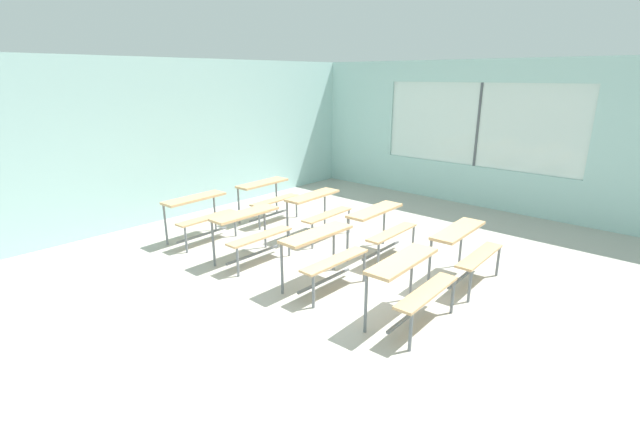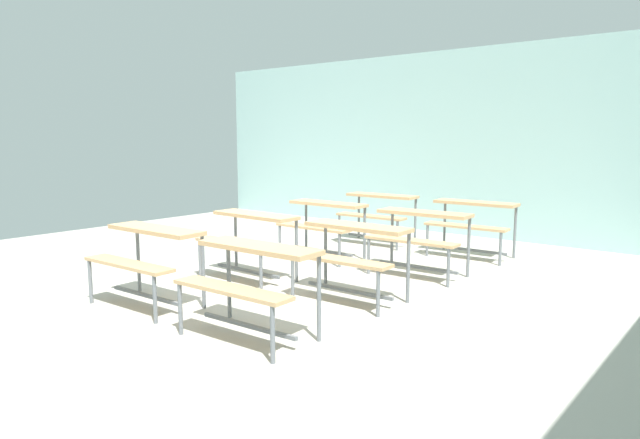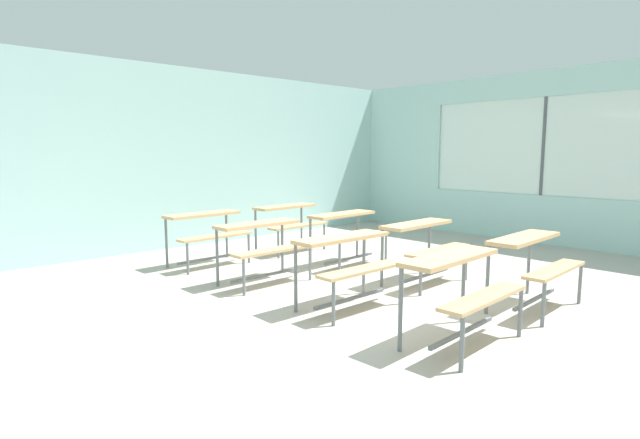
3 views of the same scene
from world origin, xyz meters
TOP-DOWN VIEW (x-y plane):
  - ground at (0.00, 0.00)m, footprint 10.00×9.00m
  - wall_back at (0.00, 4.50)m, footprint 10.00×0.12m
  - wall_right at (5.00, -0.13)m, footprint 0.12×9.00m
  - desk_bench_r0c0 at (-0.20, -1.12)m, footprint 1.12×0.63m
  - desk_bench_r0c1 at (1.20, -1.11)m, footprint 1.13×0.64m
  - desk_bench_r1c0 at (-0.18, 0.19)m, footprint 1.11×0.60m
  - desk_bench_r1c1 at (1.20, 0.25)m, footprint 1.12×0.62m
  - desk_bench_r2c0 at (-0.24, 1.59)m, footprint 1.11×0.60m
  - desk_bench_r2c1 at (1.22, 1.57)m, footprint 1.13×0.64m
  - desk_bench_r3c0 at (-0.25, 2.92)m, footprint 1.13×0.64m
  - desk_bench_r3c1 at (1.26, 2.92)m, footprint 1.13×0.64m

SIDE VIEW (x-z plane):
  - ground at x=0.00m, z-range -0.05..0.00m
  - desk_bench_r0c0 at x=-0.20m, z-range 0.19..0.93m
  - desk_bench_r0c1 at x=1.20m, z-range 0.19..0.93m
  - desk_bench_r1c0 at x=-0.18m, z-range 0.19..0.93m
  - desk_bench_r1c1 at x=1.20m, z-range 0.19..0.93m
  - desk_bench_r2c0 at x=-0.24m, z-range 0.19..0.93m
  - desk_bench_r2c1 at x=1.22m, z-range 0.19..0.93m
  - desk_bench_r3c0 at x=-0.25m, z-range 0.19..0.93m
  - desk_bench_r3c1 at x=1.26m, z-range 0.19..0.93m
  - wall_right at x=5.00m, z-range -0.05..2.95m
  - wall_back at x=0.00m, z-range 0.00..3.00m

